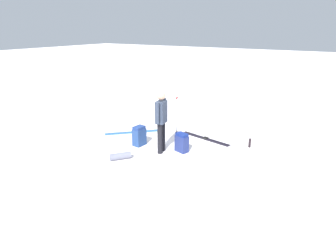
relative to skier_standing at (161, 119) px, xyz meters
The scene contains 9 objects.
ground_plane 0.99m from the skier_standing, 165.49° to the left, with size 80.00×80.00×0.00m, color white.
skier_standing is the anchor object (origin of this frame).
ski_pair_near 1.91m from the skier_standing, 158.23° to the left, with size 0.51×1.72×0.05m.
ski_pair_far 2.04m from the skier_standing, 118.48° to the right, with size 1.51×1.52×0.05m.
backpack_large_dark 1.06m from the skier_standing, 94.78° to the right, with size 0.38×0.29×0.58m.
backpack_bright 0.89m from the skier_standing, 124.01° to the left, with size 0.31×0.40×0.54m.
ski_poles_planted_near 1.58m from the skier_standing, 165.13° to the right, with size 0.15×0.10×1.21m.
sleeping_mat_rolled 1.46m from the skier_standing, 33.32° to the right, with size 0.18×0.18×0.55m, color slate.
thermos_bottle 2.69m from the skier_standing, 129.28° to the left, with size 0.07×0.07×0.26m, color black.
Camera 1 is at (6.53, 4.06, 3.31)m, focal length 31.40 mm.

